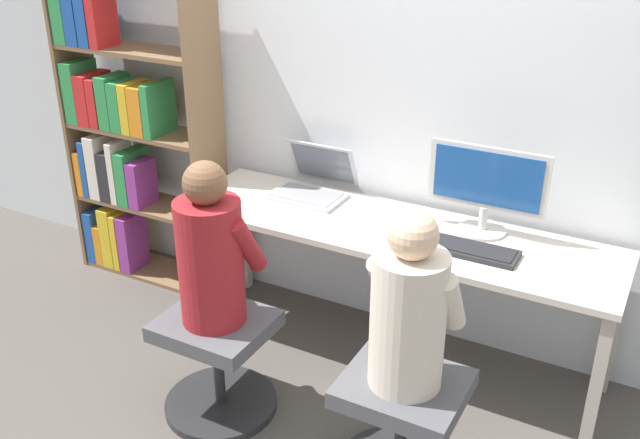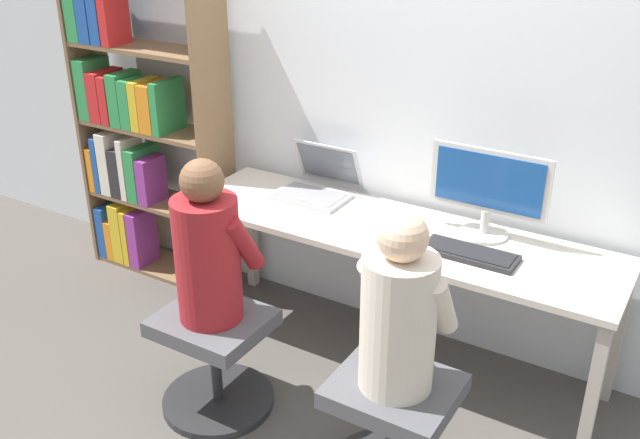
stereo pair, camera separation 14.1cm
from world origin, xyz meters
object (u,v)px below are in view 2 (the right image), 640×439
Objects in this scene: office_chair_right at (215,356)px; person_at_monitor at (399,312)px; person_at_laptop at (208,250)px; keyboard at (470,253)px; bookshelf at (133,133)px; laptop at (316,185)px; office_chair_left at (392,428)px; desktop_monitor at (488,191)px.

person_at_monitor is at bearing -0.01° from office_chair_right.
keyboard is at bearing 35.14° from person_at_laptop.
office_chair_right is at bearing -33.78° from bookshelf.
laptop reaches higher than office_chair_right.
person_at_monitor is at bearing -44.72° from laptop.
person_at_monitor is 2.23m from bookshelf.
person_at_monitor reaches higher than office_chair_left.
keyboard is 0.56× the size of person_at_laptop.
person_at_monitor is at bearing -90.71° from desktop_monitor.
bookshelf is (-2.08, 0.81, 0.60)m from office_chair_left.
keyboard is 2.11m from bookshelf.
laptop is 0.73× the size of office_chair_left.
person_at_monitor reaches higher than office_chair_right.
keyboard is 1.10m from person_at_laptop.
bookshelf is at bearing 158.78° from person_at_monitor.
desktop_monitor is at bearing -0.36° from laptop.
desktop_monitor is 1.24m from person_at_laptop.
office_chair_right is 1.57m from bookshelf.
office_chair_right is (-0.87, 0.01, 0.00)m from office_chair_left.
person_at_laptop reaches higher than keyboard.
person_at_monitor is (-0.01, -0.86, -0.15)m from desktop_monitor.
person_at_laptop is at bearing -135.88° from desktop_monitor.
office_chair_left is at bearing -90.71° from desktop_monitor.
desktop_monitor is 0.74× the size of person_at_laptop.
desktop_monitor is 1.45× the size of laptop.
laptop is 0.51× the size of person_at_laptop.
office_chair_right is 0.72× the size of person_at_monitor.
person_at_monitor is at bearing -92.56° from keyboard.
keyboard is 0.80× the size of office_chair_right.
keyboard is 0.80m from office_chair_left.
laptop is at bearing 90.24° from person_at_laptop.
keyboard is 1.20m from office_chair_right.
keyboard reaches higher than office_chair_left.
person_at_laptop reaches higher than office_chair_left.
desktop_monitor is 1.41m from office_chair_right.
person_at_monitor is 0.98× the size of person_at_laptop.
office_chair_left is 0.52m from person_at_monitor.
office_chair_right is 0.71× the size of person_at_laptop.
desktop_monitor is 0.76× the size of person_at_monitor.
office_chair_right is at bearing 179.64° from office_chair_left.
bookshelf reaches higher than laptop.
person_at_monitor is at bearing -21.22° from bookshelf.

